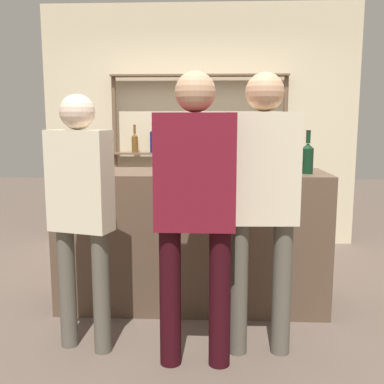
% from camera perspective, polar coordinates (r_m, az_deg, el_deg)
% --- Properties ---
extents(ground_plane, '(16.00, 16.00, 0.00)m').
position_cam_1_polar(ground_plane, '(3.77, 0.00, -13.86)').
color(ground_plane, brown).
extents(bar_counter, '(2.08, 0.65, 1.08)m').
position_cam_1_polar(bar_counter, '(3.60, 0.00, -5.94)').
color(bar_counter, brown).
rests_on(bar_counter, ground_plane).
extents(back_wall, '(3.68, 0.12, 2.80)m').
position_cam_1_polar(back_wall, '(5.40, 0.97, 8.29)').
color(back_wall, beige).
rests_on(back_wall, ground_plane).
extents(back_shelf, '(2.02, 0.18, 1.99)m').
position_cam_1_polar(back_shelf, '(5.22, 0.88, 7.07)').
color(back_shelf, brown).
rests_on(back_shelf, ground_plane).
extents(counter_bottle_0, '(0.07, 0.07, 0.30)m').
position_cam_1_polar(counter_bottle_0, '(3.39, 8.79, 4.29)').
color(counter_bottle_0, brown).
rests_on(counter_bottle_0, bar_counter).
extents(counter_bottle_1, '(0.09, 0.09, 0.34)m').
position_cam_1_polar(counter_bottle_1, '(3.66, 8.84, 4.86)').
color(counter_bottle_1, '#0F1956').
rests_on(counter_bottle_1, bar_counter).
extents(counter_bottle_2, '(0.09, 0.09, 0.32)m').
position_cam_1_polar(counter_bottle_2, '(3.46, 14.46, 4.30)').
color(counter_bottle_2, black).
rests_on(counter_bottle_2, bar_counter).
extents(wine_glass, '(0.08, 0.08, 0.17)m').
position_cam_1_polar(wine_glass, '(3.65, -4.15, 4.84)').
color(wine_glass, silver).
rests_on(wine_glass, bar_counter).
extents(ice_bucket, '(0.19, 0.19, 0.22)m').
position_cam_1_polar(ice_bucket, '(3.44, 5.25, 4.35)').
color(ice_bucket, black).
rests_on(ice_bucket, bar_counter).
extents(customer_center, '(0.46, 0.23, 1.74)m').
position_cam_1_polar(customer_center, '(2.59, 0.39, -0.88)').
color(customer_center, black).
rests_on(customer_center, ground_plane).
extents(customer_right, '(0.43, 0.23, 1.75)m').
position_cam_1_polar(customer_right, '(2.75, 8.93, -0.01)').
color(customer_right, '#575347').
rests_on(customer_right, ground_plane).
extents(customer_left, '(0.42, 0.27, 1.63)m').
position_cam_1_polar(customer_left, '(2.87, -13.95, -1.23)').
color(customer_left, '#575347').
rests_on(customer_left, ground_plane).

